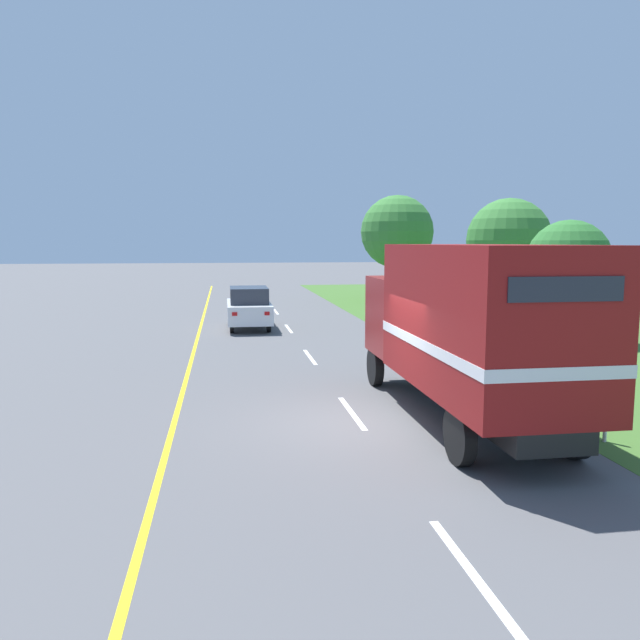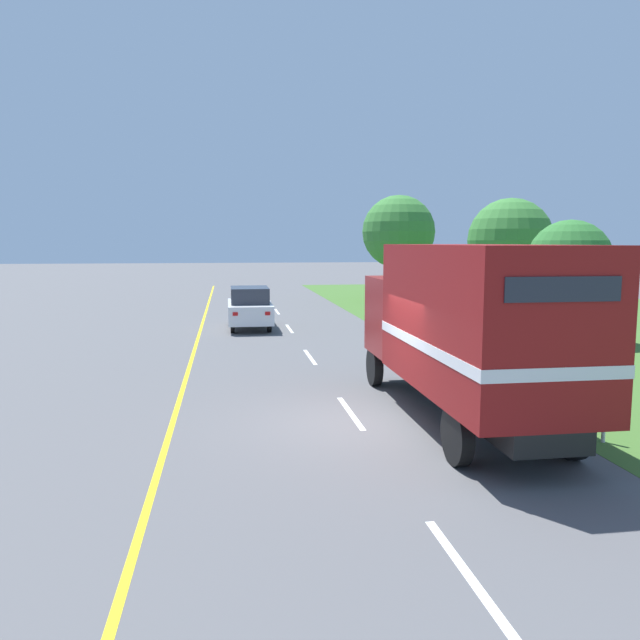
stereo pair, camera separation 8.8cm
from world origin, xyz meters
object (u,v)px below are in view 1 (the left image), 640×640
(horse_trailer_truck, at_px, (467,325))
(roadside_tree_mid, at_px, (509,241))
(delineator_post, at_px, (606,415))
(roadside_tree_near, at_px, (568,261))
(highway_sign, at_px, (547,308))
(roadside_tree_far, at_px, (397,232))
(lead_car_white, at_px, (249,307))

(horse_trailer_truck, relative_size, roadside_tree_mid, 1.35)
(delineator_post, bearing_deg, roadside_tree_mid, 69.68)
(roadside_tree_near, distance_m, roadside_tree_mid, 8.08)
(highway_sign, bearing_deg, roadside_tree_near, 54.87)
(horse_trailer_truck, distance_m, roadside_tree_mid, 19.64)
(delineator_post, bearing_deg, highway_sign, 70.95)
(roadside_tree_mid, relative_size, roadside_tree_far, 0.89)
(roadside_tree_near, height_order, delineator_post, roadside_tree_near)
(roadside_tree_mid, distance_m, delineator_post, 20.45)
(roadside_tree_near, height_order, roadside_tree_mid, roadside_tree_mid)
(roadside_tree_far, bearing_deg, lead_car_white, -130.76)
(lead_car_white, bearing_deg, roadside_tree_mid, 12.14)
(horse_trailer_truck, height_order, roadside_tree_mid, roadside_tree_mid)
(roadside_tree_mid, height_order, roadside_tree_far, roadside_tree_far)
(lead_car_white, bearing_deg, delineator_post, -70.23)
(roadside_tree_mid, bearing_deg, roadside_tree_near, -100.20)
(lead_car_white, distance_m, roadside_tree_mid, 13.42)
(roadside_tree_near, bearing_deg, delineator_post, -116.89)
(lead_car_white, relative_size, delineator_post, 4.29)
(horse_trailer_truck, bearing_deg, delineator_post, -37.98)
(highway_sign, relative_size, roadside_tree_far, 0.44)
(roadside_tree_far, relative_size, delineator_post, 6.82)
(roadside_tree_near, relative_size, delineator_post, 4.67)
(horse_trailer_truck, height_order, roadside_tree_near, roadside_tree_near)
(lead_car_white, bearing_deg, horse_trailer_truck, -75.53)
(roadside_tree_near, bearing_deg, highway_sign, -125.13)
(horse_trailer_truck, height_order, lead_car_white, horse_trailer_truck)
(lead_car_white, xyz_separation_m, delineator_post, (5.82, -16.18, -0.39))
(horse_trailer_truck, relative_size, delineator_post, 8.19)
(roadside_tree_near, bearing_deg, roadside_tree_far, 96.71)
(lead_car_white, bearing_deg, roadside_tree_near, -24.33)
(roadside_tree_far, bearing_deg, roadside_tree_near, -83.29)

